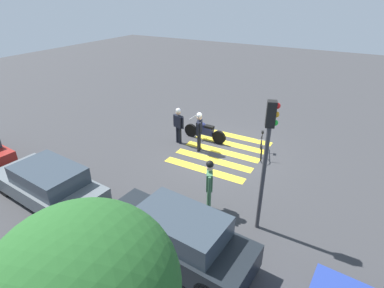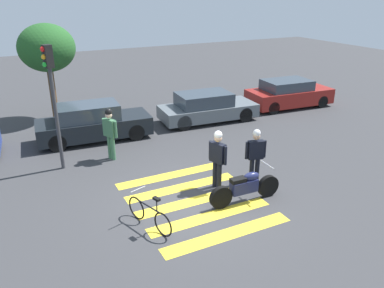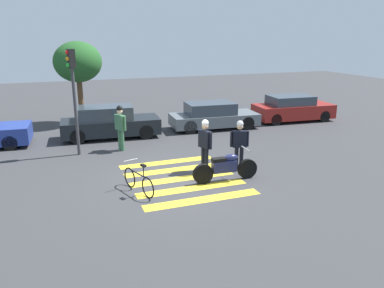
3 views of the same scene
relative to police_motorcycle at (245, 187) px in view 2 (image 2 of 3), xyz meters
name	(u,v)px [view 2 (image 2 of 3)]	position (x,y,z in m)	size (l,w,h in m)	color
ground_plane	(195,201)	(-1.23, 0.68, -0.47)	(60.00, 60.00, 0.00)	#38383A
police_motorcycle	(245,187)	(0.00, 0.00, 0.00)	(2.23, 0.62, 1.05)	black
leaning_bicycle	(149,215)	(-2.86, 0.05, -0.10)	(0.64, 1.64, 0.98)	black
officer_on_foot	(255,152)	(0.94, 0.88, 0.55)	(0.65, 0.32, 1.77)	black
officer_by_motorcycle	(218,155)	(-0.27, 1.09, 0.62)	(0.35, 0.66, 1.85)	black
pedestrian_bystander	(110,130)	(-2.55, 4.62, 0.63)	(0.41, 0.63, 1.88)	#3F724C
crosswalk_stripes	(195,201)	(-1.23, 0.68, -0.46)	(3.56, 4.05, 0.01)	yellow
car_black_suv	(93,123)	(-2.67, 6.82, 0.23)	(4.52, 1.98, 1.48)	black
car_grey_coupe	(207,107)	(2.52, 6.83, 0.17)	(4.51, 2.09, 1.33)	black
car_maroon_wagon	(289,94)	(7.35, 6.96, 0.21)	(4.42, 2.09, 1.40)	black
traffic_light_pole	(52,88)	(-4.25, 4.63, 2.30)	(0.36, 0.31, 4.10)	#38383D
street_tree_mid	(47,48)	(-3.61, 10.35, 2.75)	(2.46, 2.46, 4.29)	brown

